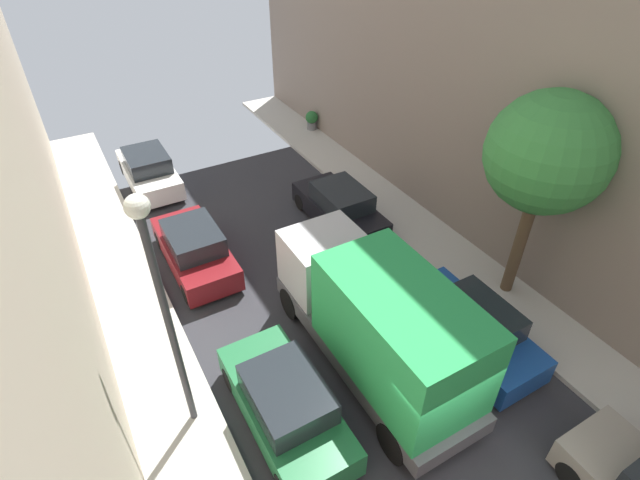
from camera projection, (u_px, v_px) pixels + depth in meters
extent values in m
plane|color=#2D2D33|center=(457.00, 473.00, 10.66)|extent=(32.00, 32.00, 0.00)
cube|color=#B7B2A8|center=(603.00, 377.00, 12.58)|extent=(2.00, 44.00, 0.15)
cube|color=#1E6638|center=(285.00, 407.00, 11.34)|extent=(1.76, 4.20, 0.76)
cube|color=#1E2328|center=(287.00, 394.00, 10.82)|extent=(1.56, 2.10, 0.64)
cylinder|color=black|center=(231.00, 379.00, 12.25)|extent=(0.22, 0.64, 0.64)
cylinder|color=black|center=(286.00, 355.00, 12.86)|extent=(0.22, 0.64, 0.64)
cylinder|color=black|center=(349.00, 451.00, 10.72)|extent=(0.22, 0.64, 0.64)
cube|color=maroon|center=(195.00, 252.00, 15.96)|extent=(1.76, 4.20, 0.76)
cube|color=#1E2328|center=(193.00, 237.00, 15.44)|extent=(1.56, 2.10, 0.64)
cylinder|color=black|center=(160.00, 240.00, 16.87)|extent=(0.22, 0.64, 0.64)
cylinder|color=black|center=(203.00, 227.00, 17.48)|extent=(0.22, 0.64, 0.64)
cylinder|color=black|center=(187.00, 294.00, 14.72)|extent=(0.22, 0.64, 0.64)
cylinder|color=black|center=(236.00, 277.00, 15.34)|extent=(0.22, 0.64, 0.64)
cube|color=white|center=(149.00, 174.00, 20.11)|extent=(1.76, 4.20, 0.76)
cube|color=#1E2328|center=(147.00, 160.00, 19.58)|extent=(1.56, 2.10, 0.64)
cylinder|color=black|center=(123.00, 167.00, 21.01)|extent=(0.22, 0.64, 0.64)
cylinder|color=black|center=(159.00, 159.00, 21.62)|extent=(0.22, 0.64, 0.64)
cylinder|color=black|center=(141.00, 201.00, 18.87)|extent=(0.22, 0.64, 0.64)
cylinder|color=black|center=(180.00, 191.00, 19.48)|extent=(0.22, 0.64, 0.64)
cylinder|color=black|center=(572.00, 475.00, 10.30)|extent=(0.22, 0.64, 0.64)
cylinder|color=black|center=(618.00, 441.00, 10.91)|extent=(0.22, 0.64, 0.64)
cube|color=#194799|center=(468.00, 331.00, 13.23)|extent=(1.76, 4.20, 0.76)
cube|color=#1E2328|center=(477.00, 316.00, 12.70)|extent=(1.56, 2.10, 0.64)
cylinder|color=black|center=(409.00, 311.00, 14.13)|extent=(0.22, 0.64, 0.64)
cylinder|color=black|center=(450.00, 293.00, 14.75)|extent=(0.22, 0.64, 0.64)
cylinder|color=black|center=(487.00, 390.00, 11.99)|extent=(0.22, 0.64, 0.64)
cylinder|color=black|center=(531.00, 365.00, 12.60)|extent=(0.22, 0.64, 0.64)
cube|color=black|center=(339.00, 211.00, 17.91)|extent=(1.76, 4.20, 0.76)
cube|color=#1E2328|center=(342.00, 197.00, 17.38)|extent=(1.56, 2.10, 0.64)
cylinder|color=black|center=(301.00, 202.00, 18.81)|extent=(0.22, 0.64, 0.64)
cylinder|color=black|center=(335.00, 191.00, 19.43)|extent=(0.22, 0.64, 0.64)
cylinder|color=black|center=(343.00, 244.00, 16.67)|extent=(0.22, 0.64, 0.64)
cylinder|color=black|center=(380.00, 231.00, 17.28)|extent=(0.22, 0.64, 0.64)
cube|color=#4C4C51|center=(370.00, 344.00, 12.62)|extent=(2.20, 6.60, 0.50)
cube|color=#B7B7BC|center=(324.00, 260.00, 13.61)|extent=(2.10, 1.80, 1.70)
cube|color=green|center=(399.00, 331.00, 11.05)|extent=(2.24, 4.20, 2.40)
cylinder|color=black|center=(291.00, 303.00, 14.18)|extent=(0.30, 0.96, 0.96)
cylinder|color=black|center=(348.00, 281.00, 14.95)|extent=(0.30, 0.96, 0.96)
cylinder|color=black|center=(394.00, 442.00, 10.72)|extent=(0.30, 0.96, 0.96)
cylinder|color=black|center=(461.00, 404.00, 11.50)|extent=(0.30, 0.96, 0.96)
cylinder|color=brown|center=(519.00, 244.00, 14.13)|extent=(0.35, 0.35, 3.46)
sphere|color=#38843D|center=(548.00, 153.00, 12.35)|extent=(3.22, 3.22, 3.22)
cylinder|color=slate|center=(312.00, 126.00, 24.43)|extent=(0.46, 0.46, 0.38)
sphere|color=#23602D|center=(312.00, 117.00, 24.16)|extent=(0.62, 0.62, 0.62)
cylinder|color=#333338|center=(172.00, 334.00, 9.86)|extent=(0.16, 0.16, 5.76)
sphere|color=white|center=(137.00, 207.00, 7.98)|extent=(0.44, 0.44, 0.44)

